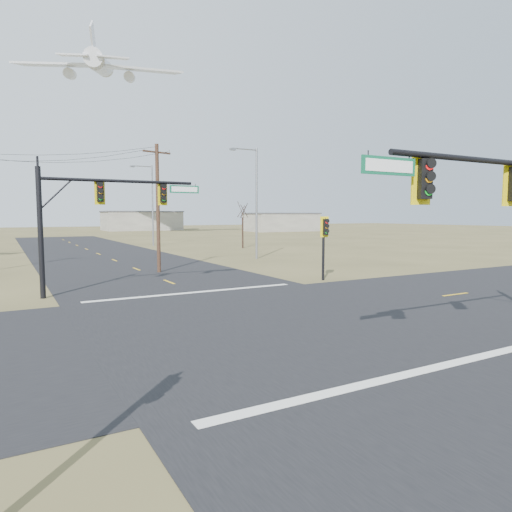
{
  "coord_description": "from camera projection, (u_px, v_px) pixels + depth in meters",
  "views": [
    {
      "loc": [
        -9.28,
        -15.93,
        4.32
      ],
      "look_at": [
        0.21,
        1.0,
        2.56
      ],
      "focal_mm": 32.0,
      "sensor_mm": 36.0,
      "label": 1
    }
  ],
  "objects": [
    {
      "name": "ground",
      "position": [
        263.0,
        320.0,
        18.74
      ],
      "size": [
        320.0,
        320.0,
        0.0
      ],
      "primitive_type": "plane",
      "color": "olive",
      "rests_on": "ground"
    },
    {
      "name": "road_ew",
      "position": [
        263.0,
        320.0,
        18.74
      ],
      "size": [
        160.0,
        14.0,
        0.02
      ],
      "primitive_type": "cube",
      "color": "black",
      "rests_on": "ground"
    },
    {
      "name": "road_ns",
      "position": [
        263.0,
        320.0,
        18.74
      ],
      "size": [
        14.0,
        160.0,
        0.02
      ],
      "primitive_type": "cube",
      "color": "black",
      "rests_on": "ground"
    },
    {
      "name": "stop_bar_near",
      "position": [
        404.0,
        375.0,
        12.23
      ],
      "size": [
        12.0,
        0.4,
        0.01
      ],
      "primitive_type": "cube",
      "color": "silver",
      "rests_on": "road_ns"
    },
    {
      "name": "stop_bar_far",
      "position": [
        195.0,
        292.0,
        25.26
      ],
      "size": [
        12.0,
        0.4,
        0.01
      ],
      "primitive_type": "cube",
      "color": "silver",
      "rests_on": "road_ns"
    },
    {
      "name": "mast_arm_far",
      "position": [
        102.0,
        204.0,
        24.64
      ],
      "size": [
        8.84,
        0.41,
        6.76
      ],
      "rotation": [
        0.0,
        0.0,
        0.02
      ],
      "color": "black",
      "rests_on": "ground"
    },
    {
      "name": "pedestal_signal_ne",
      "position": [
        325.0,
        233.0,
        29.77
      ],
      "size": [
        0.67,
        0.57,
        4.23
      ],
      "rotation": [
        0.0,
        0.0,
        -0.37
      ],
      "color": "black",
      "rests_on": "ground"
    },
    {
      "name": "utility_pole_near",
      "position": [
        158.0,
        206.0,
        33.75
      ],
      "size": [
        2.27,
        0.73,
        9.48
      ],
      "rotation": [
        0.0,
        0.0,
        0.27
      ],
      "color": "#452C1D",
      "rests_on": "ground"
    },
    {
      "name": "streetlight_a",
      "position": [
        254.0,
        197.0,
        44.09
      ],
      "size": [
        2.99,
        0.37,
        10.71
      ],
      "rotation": [
        0.0,
        0.0,
        0.18
      ],
      "color": "gray",
      "rests_on": "ground"
    },
    {
      "name": "streetlight_b",
      "position": [
        151.0,
        201.0,
        62.04
      ],
      "size": [
        3.08,
        0.49,
        11.0
      ],
      "rotation": [
        0.0,
        0.0,
        0.4
      ],
      "color": "gray",
      "rests_on": "ground"
    },
    {
      "name": "bare_tree_c",
      "position": [
        243.0,
        210.0,
        58.47
      ],
      "size": [
        3.22,
        3.22,
        6.34
      ],
      "rotation": [
        0.0,
        0.0,
        0.23
      ],
      "color": "black",
      "rests_on": "ground"
    },
    {
      "name": "warehouse_mid",
      "position": [
        142.0,
        221.0,
        126.24
      ],
      "size": [
        20.0,
        12.0,
        5.0
      ],
      "primitive_type": "cube",
      "color": "#A7A395",
      "rests_on": "ground"
    },
    {
      "name": "warehouse_right",
      "position": [
        282.0,
        223.0,
        119.17
      ],
      "size": [
        18.0,
        10.0,
        4.5
      ],
      "primitive_type": "cube",
      "color": "#A7A395",
      "rests_on": "ground"
    },
    {
      "name": "jet_airliner",
      "position": [
        100.0,
        64.0,
        85.44
      ],
      "size": [
        25.01,
        25.74,
        12.69
      ],
      "rotation": [
        0.0,
        -0.2,
        1.25
      ],
      "color": "silver"
    }
  ]
}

